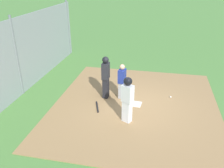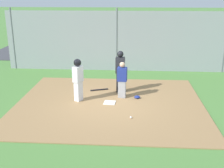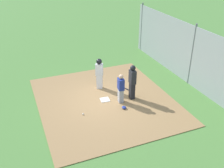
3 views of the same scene
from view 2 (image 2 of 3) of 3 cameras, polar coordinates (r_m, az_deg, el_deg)
ground_plane at (r=11.14m, az=-0.48°, el=-3.92°), size 140.00×140.00×0.00m
dirt_infield at (r=11.14m, az=-0.48°, el=-3.85°), size 7.20×6.40×0.03m
home_plate at (r=11.13m, az=-0.48°, el=-3.73°), size 0.47×0.47×0.02m
catcher at (r=11.47m, az=2.03°, el=0.89°), size 0.41×0.30×1.48m
umpire at (r=12.05m, az=1.64°, el=2.68°), size 0.39×0.28×1.79m
runner at (r=11.13m, az=-6.82°, el=1.39°), size 0.41×0.46×1.69m
baseball_bat at (r=12.51m, az=-2.55°, el=-1.14°), size 0.77×0.32×0.06m
catcher_mask at (r=11.60m, az=5.04°, el=-2.61°), size 0.24×0.20×0.12m
baseball at (r=9.82m, az=3.80°, el=-6.66°), size 0.07×0.07×0.07m
backstop_fence at (r=15.50m, az=0.92°, el=8.51°), size 12.00×0.10×3.35m
parking_lot at (r=20.13m, az=1.57°, el=6.14°), size 18.00×5.20×0.04m
parked_car_silver at (r=20.81m, az=19.55°, el=7.17°), size 4.42×2.40×1.28m
parked_car_blue at (r=19.97m, az=10.99°, el=7.46°), size 4.32×2.14×1.28m
parked_car_dark at (r=19.87m, az=1.01°, el=7.73°), size 4.31×2.11×1.28m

